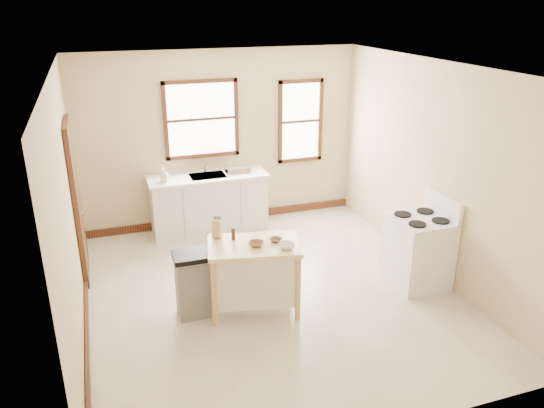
% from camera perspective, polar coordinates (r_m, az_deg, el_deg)
% --- Properties ---
extents(floor, '(5.00, 5.00, 0.00)m').
position_cam_1_polar(floor, '(6.84, -0.15, -9.56)').
color(floor, beige).
rests_on(floor, ground).
extents(ceiling, '(5.00, 5.00, 0.00)m').
position_cam_1_polar(ceiling, '(5.91, -0.17, 14.43)').
color(ceiling, white).
rests_on(ceiling, ground).
extents(wall_back, '(4.50, 0.04, 2.80)m').
position_cam_1_polar(wall_back, '(8.54, -5.53, 6.93)').
color(wall_back, tan).
rests_on(wall_back, ground).
extents(wall_left, '(0.04, 5.00, 2.80)m').
position_cam_1_polar(wall_left, '(5.96, -21.13, -0.90)').
color(wall_left, tan).
rests_on(wall_left, ground).
extents(wall_right, '(0.04, 5.00, 2.80)m').
position_cam_1_polar(wall_right, '(7.23, 17.03, 3.41)').
color(wall_right, tan).
rests_on(wall_right, ground).
extents(window_main, '(1.17, 0.06, 1.22)m').
position_cam_1_polar(window_main, '(8.38, -7.60, 9.03)').
color(window_main, '#39130F').
rests_on(window_main, wall_back).
extents(window_side, '(0.77, 0.06, 1.37)m').
position_cam_1_polar(window_side, '(8.87, 3.07, 8.87)').
color(window_side, '#39130F').
rests_on(window_side, wall_back).
extents(door_left, '(0.06, 0.90, 2.10)m').
position_cam_1_polar(door_left, '(7.30, -20.26, 0.26)').
color(door_left, '#39130F').
rests_on(door_left, ground).
extents(baseboard_back, '(4.50, 0.04, 0.12)m').
position_cam_1_polar(baseboard_back, '(8.94, -5.18, -1.46)').
color(baseboard_back, '#39130F').
rests_on(baseboard_back, ground).
extents(baseboard_left, '(0.04, 5.00, 0.12)m').
position_cam_1_polar(baseboard_left, '(6.56, -19.29, -11.78)').
color(baseboard_left, '#39130F').
rests_on(baseboard_left, ground).
extents(sink_counter, '(1.86, 0.62, 0.92)m').
position_cam_1_polar(sink_counter, '(8.49, -6.80, 0.11)').
color(sink_counter, silver).
rests_on(sink_counter, ground).
extents(faucet, '(0.03, 0.03, 0.22)m').
position_cam_1_polar(faucet, '(8.47, -7.23, 4.13)').
color(faucet, silver).
rests_on(faucet, sink_counter).
extents(soap_bottle_a, '(0.10, 0.10, 0.22)m').
position_cam_1_polar(soap_bottle_a, '(8.13, -11.67, 3.13)').
color(soap_bottle_a, '#B2B2B2').
rests_on(soap_bottle_a, sink_counter).
extents(soap_bottle_b, '(0.13, 0.13, 0.21)m').
position_cam_1_polar(soap_bottle_b, '(8.11, -11.48, 3.05)').
color(soap_bottle_b, '#B2B2B2').
rests_on(soap_bottle_b, sink_counter).
extents(dish_rack, '(0.42, 0.34, 0.09)m').
position_cam_1_polar(dish_rack, '(8.40, -3.74, 3.67)').
color(dish_rack, silver).
rests_on(dish_rack, sink_counter).
extents(kitchen_island, '(1.17, 0.87, 0.86)m').
position_cam_1_polar(kitchen_island, '(6.32, -1.93, -7.86)').
color(kitchen_island, '#FCE294').
rests_on(kitchen_island, ground).
extents(knife_block, '(0.14, 0.14, 0.20)m').
position_cam_1_polar(knife_block, '(6.28, -5.92, -2.73)').
color(knife_block, tan).
rests_on(knife_block, kitchen_island).
extents(pepper_grinder, '(0.06, 0.06, 0.15)m').
position_cam_1_polar(pepper_grinder, '(6.21, -4.20, -3.20)').
color(pepper_grinder, '#3E2010').
rests_on(pepper_grinder, kitchen_island).
extents(bowl_a, '(0.24, 0.24, 0.04)m').
position_cam_1_polar(bowl_a, '(6.07, -1.72, -4.31)').
color(bowl_a, brown).
rests_on(bowl_a, kitchen_island).
extents(bowl_b, '(0.21, 0.21, 0.04)m').
position_cam_1_polar(bowl_b, '(6.17, 0.40, -3.89)').
color(bowl_b, brown).
rests_on(bowl_b, kitchen_island).
extents(bowl_c, '(0.22, 0.22, 0.06)m').
position_cam_1_polar(bowl_c, '(6.01, 1.57, -4.54)').
color(bowl_c, silver).
rests_on(bowl_c, kitchen_island).
extents(trash_bin, '(0.41, 0.35, 0.80)m').
position_cam_1_polar(trash_bin, '(6.29, -8.53, -8.56)').
color(trash_bin, slate).
rests_on(trash_bin, ground).
extents(gas_stove, '(0.73, 0.74, 1.18)m').
position_cam_1_polar(gas_stove, '(7.09, 15.51, -3.85)').
color(gas_stove, white).
rests_on(gas_stove, ground).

